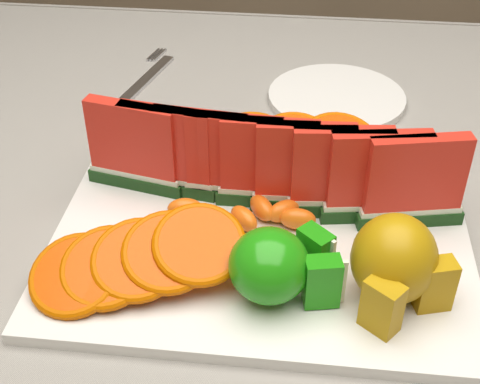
{
  "coord_description": "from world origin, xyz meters",
  "views": [
    {
      "loc": [
        0.1,
        -0.56,
        1.19
      ],
      "look_at": [
        0.04,
        -0.05,
        0.81
      ],
      "focal_mm": 50.0,
      "sensor_mm": 36.0,
      "label": 1
    }
  ],
  "objects": [
    {
      "name": "table",
      "position": [
        0.0,
        0.0,
        0.65
      ],
      "size": [
        1.4,
        0.9,
        0.75
      ],
      "color": "#54351F",
      "rests_on": "ground"
    },
    {
      "name": "tablecloth",
      "position": [
        0.0,
        0.0,
        0.72
      ],
      "size": [
        1.53,
        1.03,
        0.2
      ],
      "color": "gray",
      "rests_on": "table"
    },
    {
      "name": "platter",
      "position": [
        0.06,
        -0.07,
        0.76
      ],
      "size": [
        0.4,
        0.3,
        0.01
      ],
      "color": "silver",
      "rests_on": "tablecloth"
    },
    {
      "name": "apple_cluster",
      "position": [
        0.08,
        -0.14,
        0.8
      ],
      "size": [
        0.11,
        0.09,
        0.06
      ],
      "color": "#11900C",
      "rests_on": "platter"
    },
    {
      "name": "pear_cluster",
      "position": [
        0.18,
        -0.13,
        0.81
      ],
      "size": [
        0.1,
        0.1,
        0.08
      ],
      "color": "#A3731B",
      "rests_on": "platter"
    },
    {
      "name": "side_plate",
      "position": [
        0.14,
        0.23,
        0.76
      ],
      "size": [
        0.24,
        0.24,
        0.01
      ],
      "color": "silver",
      "rests_on": "tablecloth"
    },
    {
      "name": "fork",
      "position": [
        -0.13,
        0.26,
        0.76
      ],
      "size": [
        0.06,
        0.19,
        0.0
      ],
      "color": "silver",
      "rests_on": "tablecloth"
    },
    {
      "name": "watermelon_row",
      "position": [
        0.06,
        -0.02,
        0.82
      ],
      "size": [
        0.39,
        0.07,
        0.1
      ],
      "color": "#103D15",
      "rests_on": "platter"
    },
    {
      "name": "orange_fan_front",
      "position": [
        -0.04,
        -0.14,
        0.8
      ],
      "size": [
        0.21,
        0.13,
        0.06
      ],
      "color": "red",
      "rests_on": "platter"
    },
    {
      "name": "orange_fan_back",
      "position": [
        0.04,
        0.07,
        0.79
      ],
      "size": [
        0.29,
        0.11,
        0.05
      ],
      "color": "red",
      "rests_on": "platter"
    },
    {
      "name": "tangerine_segments",
      "position": [
        0.05,
        -0.05,
        0.78
      ],
      "size": [
        0.15,
        0.06,
        0.02
      ],
      "color": "#D56C04",
      "rests_on": "platter"
    }
  ]
}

